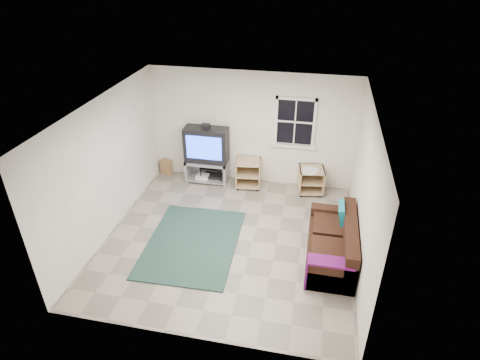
% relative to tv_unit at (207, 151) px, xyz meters
% --- Properties ---
extents(room, '(4.60, 4.62, 4.60)m').
position_rel_tv_unit_xyz_m(room, '(1.94, 0.24, 0.68)').
color(room, gray).
rests_on(room, ground).
extents(tv_unit, '(0.98, 0.49, 1.44)m').
position_rel_tv_unit_xyz_m(tv_unit, '(0.00, 0.00, 0.00)').
color(tv_unit, '#96959D').
rests_on(tv_unit, ground).
extents(av_rack, '(0.52, 0.38, 1.04)m').
position_rel_tv_unit_xyz_m(av_rack, '(0.10, 0.06, -0.34)').
color(av_rack, black).
rests_on(av_rack, ground).
extents(side_table_left, '(0.61, 0.61, 0.65)m').
position_rel_tv_unit_xyz_m(side_table_left, '(0.97, 0.02, -0.45)').
color(side_table_left, tan).
rests_on(side_table_left, ground).
extents(side_table_right, '(0.61, 0.61, 0.62)m').
position_rel_tv_unit_xyz_m(side_table_right, '(2.39, 0.01, -0.45)').
color(side_table_right, tan).
rests_on(side_table_right, ground).
extents(sofa, '(0.80, 1.80, 0.82)m').
position_rel_tv_unit_xyz_m(sofa, '(2.89, -2.20, -0.50)').
color(sofa, black).
rests_on(sofa, ground).
extents(shag_rug, '(1.71, 2.30, 0.03)m').
position_rel_tv_unit_xyz_m(shag_rug, '(0.34, -2.32, -0.78)').
color(shag_rug, black).
rests_on(shag_rug, ground).
extents(paper_bag, '(0.29, 0.24, 0.36)m').
position_rel_tv_unit_xyz_m(paper_bag, '(-1.09, 0.14, -0.61)').
color(paper_bag, olive).
rests_on(paper_bag, ground).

